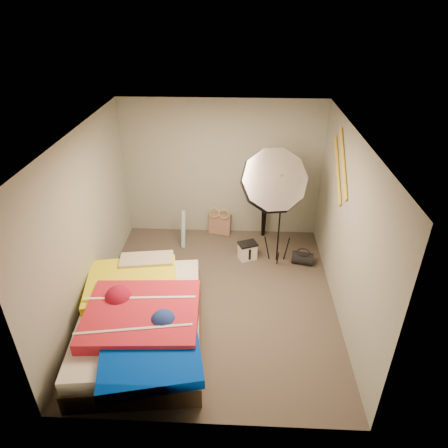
# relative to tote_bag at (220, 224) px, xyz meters

# --- Properties ---
(floor) EXTENTS (4.00, 4.00, 0.00)m
(floor) POSITION_rel_tote_bag_xyz_m (0.04, -1.90, -0.20)
(floor) COLOR #51483E
(floor) RESTS_ON ground
(ceiling) EXTENTS (4.00, 4.00, 0.00)m
(ceiling) POSITION_rel_tote_bag_xyz_m (0.04, -1.90, 2.30)
(ceiling) COLOR silver
(ceiling) RESTS_ON wall_back
(wall_back) EXTENTS (3.50, 0.00, 3.50)m
(wall_back) POSITION_rel_tote_bag_xyz_m (0.04, 0.10, 1.05)
(wall_back) COLOR gray
(wall_back) RESTS_ON floor
(wall_front) EXTENTS (3.50, 0.00, 3.50)m
(wall_front) POSITION_rel_tote_bag_xyz_m (0.04, -3.90, 1.05)
(wall_front) COLOR gray
(wall_front) RESTS_ON floor
(wall_left) EXTENTS (0.00, 4.00, 4.00)m
(wall_left) POSITION_rel_tote_bag_xyz_m (-1.71, -1.90, 1.05)
(wall_left) COLOR gray
(wall_left) RESTS_ON floor
(wall_right) EXTENTS (0.00, 4.00, 4.00)m
(wall_right) POSITION_rel_tote_bag_xyz_m (1.79, -1.90, 1.05)
(wall_right) COLOR gray
(wall_right) RESTS_ON floor
(tote_bag) EXTENTS (0.44, 0.26, 0.42)m
(tote_bag) POSITION_rel_tote_bag_xyz_m (0.00, 0.00, 0.00)
(tote_bag) COLOR #9C755E
(tote_bag) RESTS_ON floor
(wrapping_roll) EXTENTS (0.11, 0.21, 0.69)m
(wrapping_roll) POSITION_rel_tote_bag_xyz_m (-0.62, -0.47, 0.14)
(wrapping_roll) COLOR #519ABE
(wrapping_roll) RESTS_ON floor
(camera_case) EXTENTS (0.34, 0.29, 0.28)m
(camera_case) POSITION_rel_tote_bag_xyz_m (0.51, -0.82, -0.06)
(camera_case) COLOR white
(camera_case) RESTS_ON floor
(duffel_bag) EXTENTS (0.39, 0.29, 0.21)m
(duffel_bag) POSITION_rel_tote_bag_xyz_m (1.44, -0.92, -0.10)
(duffel_bag) COLOR black
(duffel_bag) RESTS_ON floor
(wall_stripe_upper) EXTENTS (0.02, 0.91, 0.78)m
(wall_stripe_upper) POSITION_rel_tote_bag_xyz_m (1.77, -1.30, 1.75)
(wall_stripe_upper) COLOR gold
(wall_stripe_upper) RESTS_ON wall_right
(wall_stripe_lower) EXTENTS (0.02, 0.91, 0.78)m
(wall_stripe_lower) POSITION_rel_tote_bag_xyz_m (1.77, -1.05, 1.55)
(wall_stripe_lower) COLOR gold
(wall_stripe_lower) RESTS_ON wall_right
(bed) EXTENTS (1.82, 2.49, 0.64)m
(bed) POSITION_rel_tote_bag_xyz_m (-0.86, -2.72, 0.12)
(bed) COLOR #453222
(bed) RESTS_ON floor
(photo_umbrella) EXTENTS (1.21, 0.83, 2.13)m
(photo_umbrella) POSITION_rel_tote_bag_xyz_m (0.86, -0.99, 1.32)
(photo_umbrella) COLOR black
(photo_umbrella) RESTS_ON floor
(camera_tripod) EXTENTS (0.10, 0.10, 1.42)m
(camera_tripod) POSITION_rel_tote_bag_xyz_m (0.81, -0.04, 0.61)
(camera_tripod) COLOR black
(camera_tripod) RESTS_ON floor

